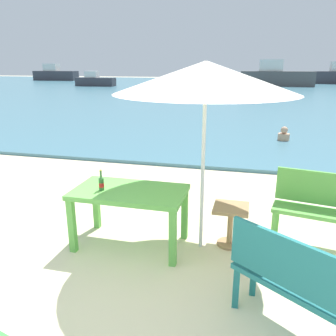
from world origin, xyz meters
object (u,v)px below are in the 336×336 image
at_px(bench_teal_center, 297,282).
at_px(bench_green_right, 323,205).
at_px(patio_umbrella, 206,78).
at_px(boat_tanker, 55,74).
at_px(side_table_wood, 230,220).
at_px(swimmer_person, 284,135).
at_px(boat_fishing_trawler, 276,77).
at_px(beer_bottle_amber, 101,183).
at_px(boat_cargo_ship, 95,81).
at_px(picnic_table_green, 130,198).

xyz_separation_m(bench_teal_center, bench_green_right, (0.49, 1.77, 0.00)).
relative_size(patio_umbrella, boat_tanker, 0.37).
bearing_deg(side_table_wood, swimmer_person, 80.35).
relative_size(bench_teal_center, swimmer_person, 2.90).
bearing_deg(boat_tanker, patio_umbrella, -56.06).
distance_m(bench_teal_center, boat_fishing_trawler, 35.40).
relative_size(side_table_wood, boat_tanker, 0.09).
bearing_deg(boat_fishing_trawler, patio_umbrella, -94.13).
distance_m(beer_bottle_amber, boat_fishing_trawler, 34.52).
distance_m(side_table_wood, boat_fishing_trawler, 34.00).
bearing_deg(patio_umbrella, beer_bottle_amber, -167.57).
xyz_separation_m(patio_umbrella, boat_cargo_ship, (-15.72, 29.41, -1.50)).
height_order(swimmer_person, boat_fishing_trawler, boat_fishing_trawler).
bearing_deg(swimmer_person, beer_bottle_amber, -111.25).
relative_size(beer_bottle_amber, bench_teal_center, 0.22).
relative_size(bench_teal_center, boat_fishing_trawler, 0.16).
xyz_separation_m(patio_umbrella, bench_green_right, (1.49, 0.46, -1.58)).
height_order(beer_bottle_amber, swimmer_person, beer_bottle_amber).
distance_m(beer_bottle_amber, swimmer_person, 7.42).
distance_m(picnic_table_green, bench_green_right, 2.46).
distance_m(patio_umbrella, boat_cargo_ship, 33.38).
height_order(picnic_table_green, boat_tanker, boat_tanker).
bearing_deg(picnic_table_green, patio_umbrella, 10.90).
xyz_separation_m(bench_teal_center, boat_cargo_ship, (-16.72, 30.72, 0.08)).
distance_m(picnic_table_green, patio_umbrella, 1.72).
distance_m(swimmer_person, boat_tanker, 43.80).
bearing_deg(swimmer_person, boat_cargo_ship, 127.01).
distance_m(patio_umbrella, boat_fishing_trawler, 34.16).
relative_size(beer_bottle_amber, boat_fishing_trawler, 0.04).
distance_m(bench_teal_center, boat_tanker, 49.84).
height_order(side_table_wood, bench_teal_center, bench_teal_center).
bearing_deg(patio_umbrella, picnic_table_green, -169.10).
relative_size(picnic_table_green, side_table_wood, 2.59).
bearing_deg(boat_cargo_ship, picnic_table_green, -63.37).
bearing_deg(picnic_table_green, bench_green_right, 14.94).
xyz_separation_m(picnic_table_green, swimmer_person, (2.35, 6.79, -0.41)).
xyz_separation_m(swimmer_person, boat_tanker, (-28.37, 33.36, 0.66)).
bearing_deg(bench_teal_center, swimmer_person, 86.65).
bearing_deg(picnic_table_green, bench_teal_center, -31.12).
bearing_deg(bench_green_right, picnic_table_green, -165.06).
height_order(swimmer_person, boat_cargo_ship, boat_cargo_ship).
bearing_deg(patio_umbrella, bench_green_right, 17.28).
height_order(boat_tanker, boat_cargo_ship, boat_tanker).
relative_size(picnic_table_green, patio_umbrella, 0.61).
bearing_deg(side_table_wood, picnic_table_green, -166.51).
xyz_separation_m(beer_bottle_amber, patio_umbrella, (1.22, 0.27, 1.26)).
distance_m(side_table_wood, bench_green_right, 1.20).
relative_size(boat_fishing_trawler, boat_tanker, 1.17).
xyz_separation_m(bench_teal_center, swimmer_person, (0.46, 7.93, -0.30)).
relative_size(picnic_table_green, bench_green_right, 1.12).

